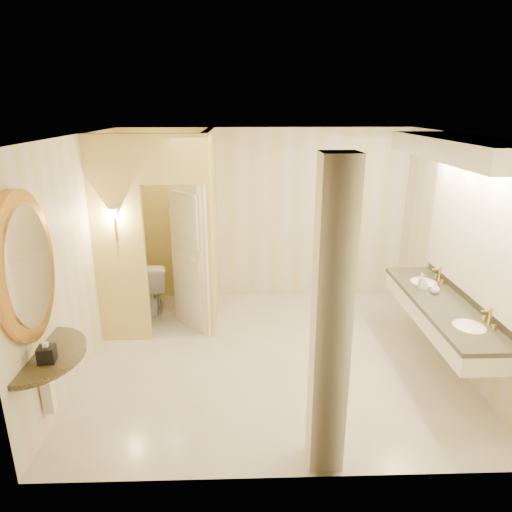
{
  "coord_description": "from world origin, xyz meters",
  "views": [
    {
      "loc": [
        -0.35,
        -5.08,
        3.01
      ],
      "look_at": [
        -0.19,
        0.2,
        1.26
      ],
      "focal_mm": 32.0,
      "sensor_mm": 36.0,
      "label": 1
    }
  ],
  "objects": [
    {
      "name": "floor",
      "position": [
        0.0,
        0.0,
        0.0
      ],
      "size": [
        4.5,
        4.5,
        0.0
      ],
      "primitive_type": "plane",
      "color": "beige",
      "rests_on": "ground"
    },
    {
      "name": "ceiling",
      "position": [
        0.0,
        0.0,
        2.7
      ],
      "size": [
        4.5,
        4.5,
        0.0
      ],
      "primitive_type": "plane",
      "rotation": [
        3.14,
        0.0,
        0.0
      ],
      "color": "silver",
      "rests_on": "wall_back"
    },
    {
      "name": "wall_back",
      "position": [
        0.0,
        2.0,
        1.35
      ],
      "size": [
        4.5,
        0.02,
        2.7
      ],
      "primitive_type": "cube",
      "color": "beige",
      "rests_on": "floor"
    },
    {
      "name": "wall_front",
      "position": [
        0.0,
        -2.0,
        1.35
      ],
      "size": [
        4.5,
        0.02,
        2.7
      ],
      "primitive_type": "cube",
      "color": "beige",
      "rests_on": "floor"
    },
    {
      "name": "wall_left",
      "position": [
        -2.25,
        0.0,
        1.35
      ],
      "size": [
        0.02,
        4.0,
        2.7
      ],
      "primitive_type": "cube",
      "color": "beige",
      "rests_on": "floor"
    },
    {
      "name": "wall_right",
      "position": [
        2.25,
        0.0,
        1.35
      ],
      "size": [
        0.02,
        4.0,
        2.7
      ],
      "primitive_type": "cube",
      "color": "beige",
      "rests_on": "floor"
    },
    {
      "name": "toilet_closet",
      "position": [
        -1.14,
        0.96,
        1.39
      ],
      "size": [
        1.5,
        1.55,
        2.7
      ],
      "color": "#F4E380",
      "rests_on": "floor"
    },
    {
      "name": "wall_sconce",
      "position": [
        -1.93,
        0.43,
        1.73
      ],
      "size": [
        0.14,
        0.14,
        0.42
      ],
      "color": "gold",
      "rests_on": "toilet_closet"
    },
    {
      "name": "vanity",
      "position": [
        1.98,
        -0.35,
        1.63
      ],
      "size": [
        0.75,
        2.47,
        2.09
      ],
      "color": "white",
      "rests_on": "floor"
    },
    {
      "name": "console_shelf",
      "position": [
        -2.21,
        -1.37,
        1.35
      ],
      "size": [
        1.04,
        1.04,
        1.97
      ],
      "color": "black",
      "rests_on": "floor"
    },
    {
      "name": "pillar",
      "position": [
        0.35,
        -1.8,
        1.35
      ],
      "size": [
        0.29,
        0.29,
        2.7
      ],
      "primitive_type": "cube",
      "color": "white",
      "rests_on": "floor"
    },
    {
      "name": "tissue_box",
      "position": [
        -2.07,
        -1.52,
        0.95
      ],
      "size": [
        0.16,
        0.16,
        0.14
      ],
      "primitive_type": "cube",
      "rotation": [
        0.0,
        0.0,
        0.13
      ],
      "color": "black",
      "rests_on": "console_shelf"
    },
    {
      "name": "toilet",
      "position": [
        -1.74,
        1.34,
        0.42
      ],
      "size": [
        0.58,
        0.88,
        0.83
      ],
      "primitive_type": "imported",
      "rotation": [
        0.0,
        0.0,
        3.29
      ],
      "color": "white",
      "rests_on": "floor"
    },
    {
      "name": "soap_bottle_a",
      "position": [
        1.86,
        0.01,
        0.95
      ],
      "size": [
        0.08,
        0.08,
        0.14
      ],
      "primitive_type": "imported",
      "rotation": [
        0.0,
        0.0,
        -0.26
      ],
      "color": "beige",
      "rests_on": "vanity"
    },
    {
      "name": "soap_bottle_b",
      "position": [
        1.94,
        -0.12,
        0.94
      ],
      "size": [
        0.11,
        0.11,
        0.13
      ],
      "primitive_type": "imported",
      "rotation": [
        0.0,
        0.0,
        -0.09
      ],
      "color": "silver",
      "rests_on": "vanity"
    },
    {
      "name": "soap_bottle_c",
      "position": [
        1.82,
        0.02,
        0.98
      ],
      "size": [
        0.08,
        0.08,
        0.2
      ],
      "primitive_type": "imported",
      "rotation": [
        0.0,
        0.0,
        0.04
      ],
      "color": "#C6B28C",
      "rests_on": "vanity"
    }
  ]
}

